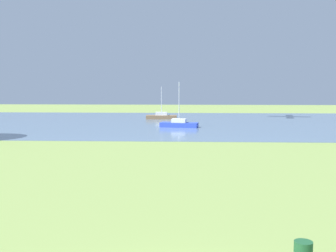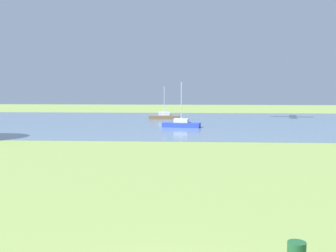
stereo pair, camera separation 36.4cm
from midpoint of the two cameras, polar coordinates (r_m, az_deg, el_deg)
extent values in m
plane|color=#7F994C|center=(32.21, 2.49, -4.14)|extent=(160.00, 160.00, 0.00)
cube|color=slate|center=(59.99, 2.95, 0.47)|extent=(140.00, 40.00, 0.02)
cube|color=brown|center=(65.91, -0.35, 1.22)|extent=(4.80, 1.52, 0.60)
cube|color=white|center=(65.86, -0.35, 1.70)|extent=(1.80, 1.11, 0.50)
cylinder|color=silver|center=(65.75, -0.35, 3.44)|extent=(0.10, 0.10, 4.52)
cube|color=blue|center=(53.43, 2.02, 0.15)|extent=(5.00, 2.39, 0.60)
cube|color=white|center=(53.38, 2.03, 0.74)|extent=(1.98, 1.42, 0.50)
cylinder|color=silver|center=(53.23, 2.03, 3.25)|extent=(0.10, 0.10, 5.18)
camera|label=1|loc=(0.18, -89.65, 0.04)|focal=44.69mm
camera|label=2|loc=(0.18, 90.35, -0.04)|focal=44.69mm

